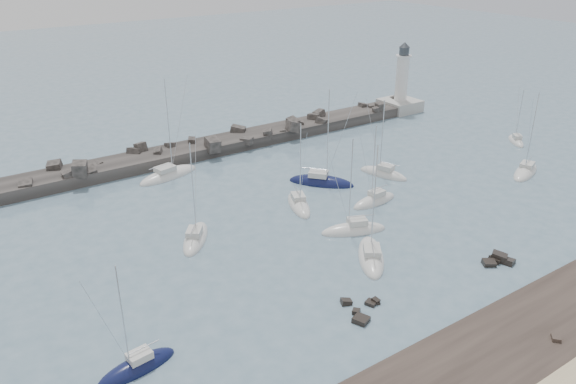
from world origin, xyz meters
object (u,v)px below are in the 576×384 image
object	(u,v)px
sailboat_4	(354,230)
sailboat_2	(196,239)
sailboat_8	(374,201)
sailboat_10	(525,172)
sailboat_11	(516,141)
sailboat_5	(299,205)
sailboat_9	(383,174)
lighthouse	(400,96)
sailboat_6	(371,257)
sailboat_1	(137,368)
sailboat_7	(321,183)
sailboat_3	(168,176)

from	to	relation	value
sailboat_4	sailboat_2	bearing A→B (deg)	152.07
sailboat_8	sailboat_10	distance (m)	26.55
sailboat_11	sailboat_5	bearing A→B (deg)	179.44
sailboat_4	sailboat_9	size ratio (longest dim) A/B	1.04
sailboat_8	sailboat_10	xyz separation A→B (m)	(26.05, -5.13, -0.02)
lighthouse	sailboat_11	distance (m)	26.03
sailboat_2	sailboat_6	bearing A→B (deg)	-45.85
sailboat_1	sailboat_9	bearing A→B (deg)	22.99
sailboat_5	sailboat_9	bearing A→B (deg)	5.40
sailboat_1	sailboat_11	xyz separation A→B (m)	(75.15, 17.35, -0.00)
sailboat_1	sailboat_4	xyz separation A→B (m)	(30.43, 8.24, 0.01)
sailboat_11	sailboat_4	bearing A→B (deg)	-168.48
lighthouse	sailboat_2	distance (m)	64.15
sailboat_5	sailboat_11	size ratio (longest dim) A/B	1.25
sailboat_8	sailboat_11	xyz separation A→B (m)	(37.04, 4.37, -0.01)
sailboat_1	sailboat_7	bearing A→B (deg)	31.55
sailboat_9	sailboat_1	bearing A→B (deg)	-157.01
lighthouse	sailboat_4	world-z (taller)	lighthouse
sailboat_1	sailboat_10	xyz separation A→B (m)	(64.16, 7.85, -0.01)
lighthouse	sailboat_6	distance (m)	60.17
sailboat_4	sailboat_7	world-z (taller)	sailboat_7
sailboat_9	sailboat_11	size ratio (longest dim) A/B	1.25
sailboat_11	sailboat_8	bearing A→B (deg)	-173.28
sailboat_2	sailboat_11	distance (m)	61.58
lighthouse	sailboat_1	xyz separation A→B (m)	(-72.19, -43.05, -2.95)
sailboat_1	sailboat_2	bearing A→B (deg)	51.71
sailboat_3	sailboat_5	bearing A→B (deg)	-61.72
sailboat_10	sailboat_5	bearing A→B (deg)	164.21
sailboat_4	sailboat_5	world-z (taller)	sailboat_4
sailboat_6	sailboat_2	bearing A→B (deg)	134.15
lighthouse	sailboat_7	size ratio (longest dim) A/B	0.96
sailboat_8	sailboat_2	bearing A→B (deg)	170.29
sailboat_7	sailboat_8	xyz separation A→B (m)	(2.09, -9.13, -0.00)
lighthouse	sailboat_5	world-z (taller)	lighthouse
sailboat_11	sailboat_9	bearing A→B (deg)	176.06
sailboat_3	sailboat_5	xyz separation A→B (m)	(10.35, -19.24, -0.00)
lighthouse	sailboat_11	xyz separation A→B (m)	(2.95, -25.70, -2.95)
sailboat_4	sailboat_11	bearing A→B (deg)	11.52
sailboat_1	sailboat_3	distance (m)	41.47
sailboat_2	sailboat_5	distance (m)	15.43
sailboat_2	sailboat_7	size ratio (longest dim) A/B	0.86
sailboat_11	sailboat_2	bearing A→B (deg)	-179.84
sailboat_4	sailboat_8	bearing A→B (deg)	31.72
sailboat_7	sailboat_4	bearing A→B (deg)	-111.92
sailboat_9	sailboat_10	size ratio (longest dim) A/B	0.92
sailboat_4	sailboat_5	bearing A→B (deg)	98.61
sailboat_2	sailboat_8	world-z (taller)	sailboat_2
sailboat_1	sailboat_11	world-z (taller)	sailboat_1
lighthouse	sailboat_10	size ratio (longest dim) A/B	1.07
lighthouse	sailboat_6	world-z (taller)	lighthouse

